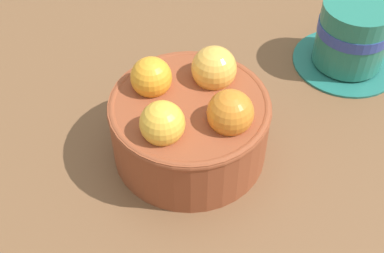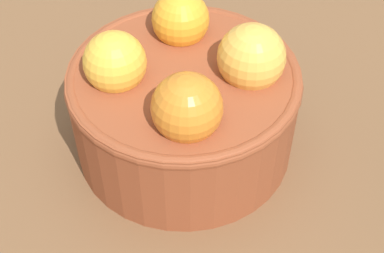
% 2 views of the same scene
% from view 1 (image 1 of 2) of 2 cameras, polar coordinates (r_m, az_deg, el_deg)
% --- Properties ---
extents(ground_plane, '(1.38, 1.03, 0.05)m').
position_cam_1_polar(ground_plane, '(0.60, -0.24, -4.07)').
color(ground_plane, brown).
extents(terracotta_bowl, '(0.17, 0.17, 0.11)m').
position_cam_1_polar(terracotta_bowl, '(0.55, -0.21, 0.59)').
color(terracotta_bowl, brown).
rests_on(terracotta_bowl, ground_plane).
extents(coffee_cup, '(0.13, 0.13, 0.09)m').
position_cam_1_polar(coffee_cup, '(0.69, 16.83, 9.28)').
color(coffee_cup, '#216B61').
rests_on(coffee_cup, ground_plane).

